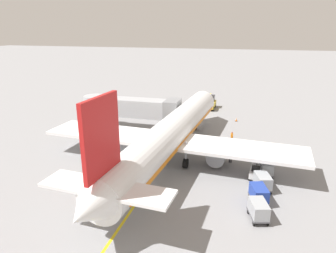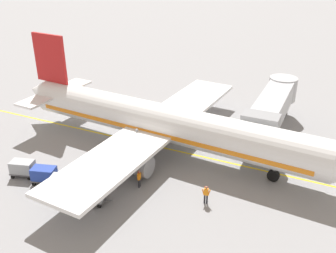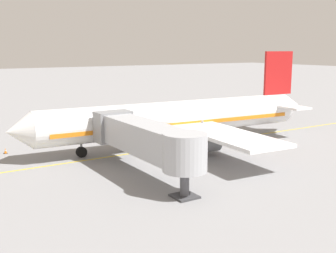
{
  "view_description": "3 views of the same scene",
  "coord_description": "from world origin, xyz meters",
  "px_view_note": "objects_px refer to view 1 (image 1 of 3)",
  "views": [
    {
      "loc": [
        8.99,
        -31.47,
        14.87
      ],
      "look_at": [
        -0.57,
        3.45,
        3.11
      ],
      "focal_mm": 32.61,
      "sensor_mm": 36.0,
      "label": 1
    },
    {
      "loc": [
        31.91,
        15.86,
        19.57
      ],
      "look_at": [
        1.09,
        1.44,
        3.2
      ],
      "focal_mm": 40.77,
      "sensor_mm": 36.0,
      "label": 2
    },
    {
      "loc": [
        -38.84,
        27.07,
        11.08
      ],
      "look_at": [
        -0.37,
        2.71,
        2.54
      ],
      "focal_mm": 45.05,
      "sensor_mm": 36.0,
      "label": 3
    }
  ],
  "objects_px": {
    "pushback_tractor": "(209,103)",
    "baggage_cart_third_in_train": "(259,193)",
    "safety_cone_nose_left": "(236,120)",
    "ground_crew_loader": "(232,137)",
    "baggage_tug_lead": "(256,171)",
    "baggage_cart_front": "(265,168)",
    "baggage_cart_second_in_train": "(263,181)",
    "parked_airliner": "(171,134)",
    "baggage_cart_tail_end": "(259,209)",
    "jet_bridge": "(131,107)",
    "ground_crew_wing_walker": "(231,155)"
  },
  "relations": [
    {
      "from": "pushback_tractor",
      "to": "baggage_cart_third_in_train",
      "type": "distance_m",
      "value": 33.35
    },
    {
      "from": "safety_cone_nose_left",
      "to": "ground_crew_loader",
      "type": "bearing_deg",
      "value": -90.18
    },
    {
      "from": "baggage_tug_lead",
      "to": "ground_crew_loader",
      "type": "distance_m",
      "value": 9.64
    },
    {
      "from": "pushback_tractor",
      "to": "ground_crew_loader",
      "type": "distance_m",
      "value": 18.81
    },
    {
      "from": "baggage_cart_front",
      "to": "baggage_tug_lead",
      "type": "bearing_deg",
      "value": -149.82
    },
    {
      "from": "baggage_tug_lead",
      "to": "baggage_cart_second_in_train",
      "type": "relative_size",
      "value": 0.88
    },
    {
      "from": "parked_airliner",
      "to": "baggage_tug_lead",
      "type": "xyz_separation_m",
      "value": [
        9.72,
        -2.07,
        -2.47
      ]
    },
    {
      "from": "parked_airliner",
      "to": "safety_cone_nose_left",
      "type": "relative_size",
      "value": 63.3
    },
    {
      "from": "parked_airliner",
      "to": "baggage_cart_tail_end",
      "type": "bearing_deg",
      "value": -44.55
    },
    {
      "from": "jet_bridge",
      "to": "safety_cone_nose_left",
      "type": "relative_size",
      "value": 25.49
    },
    {
      "from": "pushback_tractor",
      "to": "baggage_tug_lead",
      "type": "bearing_deg",
      "value": -72.21
    },
    {
      "from": "pushback_tractor",
      "to": "ground_crew_wing_walker",
      "type": "distance_m",
      "value": 24.81
    },
    {
      "from": "baggage_cart_front",
      "to": "ground_crew_loader",
      "type": "height_order",
      "value": "ground_crew_loader"
    },
    {
      "from": "pushback_tractor",
      "to": "ground_crew_wing_walker",
      "type": "relative_size",
      "value": 2.62
    },
    {
      "from": "baggage_cart_third_in_train",
      "to": "safety_cone_nose_left",
      "type": "bearing_deg",
      "value": 97.58
    },
    {
      "from": "jet_bridge",
      "to": "pushback_tractor",
      "type": "distance_m",
      "value": 18.71
    },
    {
      "from": "jet_bridge",
      "to": "parked_airliner",
      "type": "bearing_deg",
      "value": -46.65
    },
    {
      "from": "ground_crew_wing_walker",
      "to": "baggage_cart_second_in_train",
      "type": "bearing_deg",
      "value": -58.52
    },
    {
      "from": "baggage_tug_lead",
      "to": "ground_crew_wing_walker",
      "type": "distance_m",
      "value": 4.12
    },
    {
      "from": "safety_cone_nose_left",
      "to": "pushback_tractor",
      "type": "bearing_deg",
      "value": 127.4
    },
    {
      "from": "jet_bridge",
      "to": "baggage_cart_tail_end",
      "type": "height_order",
      "value": "jet_bridge"
    },
    {
      "from": "jet_bridge",
      "to": "baggage_cart_tail_end",
      "type": "bearing_deg",
      "value": -45.56
    },
    {
      "from": "jet_bridge",
      "to": "baggage_cart_third_in_train",
      "type": "bearing_deg",
      "value": -41.3
    },
    {
      "from": "ground_crew_loader",
      "to": "pushback_tractor",
      "type": "bearing_deg",
      "value": 107.11
    },
    {
      "from": "baggage_cart_tail_end",
      "to": "ground_crew_loader",
      "type": "distance_m",
      "value": 17.06
    },
    {
      "from": "jet_bridge",
      "to": "ground_crew_loader",
      "type": "height_order",
      "value": "jet_bridge"
    },
    {
      "from": "baggage_cart_tail_end",
      "to": "parked_airliner",
      "type": "bearing_deg",
      "value": 135.45
    },
    {
      "from": "baggage_cart_front",
      "to": "baggage_cart_third_in_train",
      "type": "bearing_deg",
      "value": -96.64
    },
    {
      "from": "baggage_cart_second_in_train",
      "to": "baggage_cart_tail_end",
      "type": "xyz_separation_m",
      "value": [
        -0.43,
        -5.02,
        0.0
      ]
    },
    {
      "from": "ground_crew_wing_walker",
      "to": "safety_cone_nose_left",
      "type": "relative_size",
      "value": 2.86
    },
    {
      "from": "pushback_tractor",
      "to": "baggage_cart_tail_end",
      "type": "distance_m",
      "value": 35.83
    },
    {
      "from": "baggage_cart_third_in_train",
      "to": "ground_crew_loader",
      "type": "height_order",
      "value": "ground_crew_loader"
    },
    {
      "from": "baggage_cart_second_in_train",
      "to": "baggage_cart_tail_end",
      "type": "bearing_deg",
      "value": -94.85
    },
    {
      "from": "pushback_tractor",
      "to": "safety_cone_nose_left",
      "type": "height_order",
      "value": "pushback_tractor"
    },
    {
      "from": "baggage_tug_lead",
      "to": "baggage_cart_tail_end",
      "type": "height_order",
      "value": "baggage_tug_lead"
    },
    {
      "from": "parked_airliner",
      "to": "baggage_cart_third_in_train",
      "type": "distance_m",
      "value": 12.41
    },
    {
      "from": "ground_crew_wing_walker",
      "to": "jet_bridge",
      "type": "bearing_deg",
      "value": 151.91
    },
    {
      "from": "pushback_tractor",
      "to": "baggage_cart_front",
      "type": "height_order",
      "value": "pushback_tractor"
    },
    {
      "from": "parked_airliner",
      "to": "pushback_tractor",
      "type": "height_order",
      "value": "parked_airliner"
    },
    {
      "from": "baggage_tug_lead",
      "to": "baggage_cart_third_in_train",
      "type": "xyz_separation_m",
      "value": [
        0.19,
        -5.07,
        0.24
      ]
    },
    {
      "from": "pushback_tractor",
      "to": "baggage_cart_third_in_train",
      "type": "relative_size",
      "value": 1.49
    },
    {
      "from": "ground_crew_wing_walker",
      "to": "ground_crew_loader",
      "type": "distance_m",
      "value": 6.14
    },
    {
      "from": "pushback_tractor",
      "to": "baggage_cart_second_in_train",
      "type": "bearing_deg",
      "value": -72.69
    },
    {
      "from": "parked_airliner",
      "to": "pushback_tractor",
      "type": "bearing_deg",
      "value": 87.64
    },
    {
      "from": "baggage_cart_third_in_train",
      "to": "ground_crew_wing_walker",
      "type": "bearing_deg",
      "value": 110.76
    },
    {
      "from": "jet_bridge",
      "to": "baggage_cart_front",
      "type": "bearing_deg",
      "value": -29.26
    },
    {
      "from": "baggage_cart_third_in_train",
      "to": "baggage_cart_tail_end",
      "type": "distance_m",
      "value": 2.58
    },
    {
      "from": "baggage_tug_lead",
      "to": "ground_crew_wing_walker",
      "type": "height_order",
      "value": "ground_crew_wing_walker"
    },
    {
      "from": "baggage_tug_lead",
      "to": "baggage_cart_front",
      "type": "bearing_deg",
      "value": 30.18
    },
    {
      "from": "jet_bridge",
      "to": "safety_cone_nose_left",
      "type": "distance_m",
      "value": 17.78
    }
  ]
}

